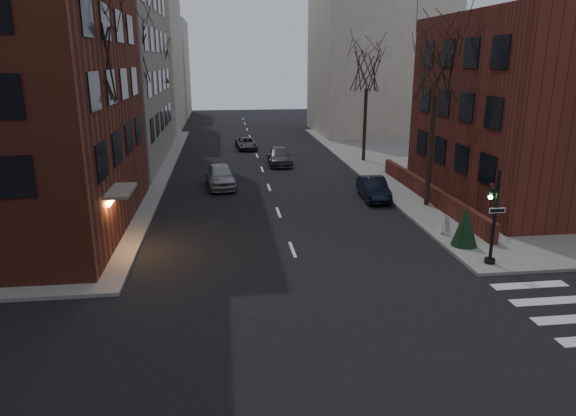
# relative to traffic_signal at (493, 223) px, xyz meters

# --- Properties ---
(building_right_brick) EXTENTS (12.00, 14.00, 11.00)m
(building_right_brick) POSITION_rel_traffic_signal_xyz_m (8.56, 10.01, 3.59)
(building_right_brick) COLOR #592119
(building_right_brick) RESTS_ON ground
(low_wall_right) EXTENTS (0.35, 16.00, 1.00)m
(low_wall_right) POSITION_rel_traffic_signal_xyz_m (1.36, 10.01, -1.26)
(low_wall_right) COLOR #592119
(low_wall_right) RESTS_ON sidewalk_far_right
(building_distant_la) EXTENTS (14.00, 16.00, 18.00)m
(building_distant_la) POSITION_rel_traffic_signal_xyz_m (-22.94, 46.01, 7.09)
(building_distant_la) COLOR beige
(building_distant_la) RESTS_ON ground
(building_distant_ra) EXTENTS (14.00, 14.00, 16.00)m
(building_distant_ra) POSITION_rel_traffic_signal_xyz_m (7.06, 41.01, 6.09)
(building_distant_ra) COLOR beige
(building_distant_ra) RESTS_ON ground
(building_distant_lb) EXTENTS (10.00, 12.00, 14.00)m
(building_distant_lb) POSITION_rel_traffic_signal_xyz_m (-20.94, 63.01, 5.09)
(building_distant_lb) COLOR beige
(building_distant_lb) RESTS_ON ground
(traffic_signal) EXTENTS (0.76, 0.44, 4.00)m
(traffic_signal) POSITION_rel_traffic_signal_xyz_m (0.00, 0.00, 0.00)
(traffic_signal) COLOR black
(traffic_signal) RESTS_ON sidewalk_far_right
(tree_left_a) EXTENTS (4.18, 4.18, 10.26)m
(tree_left_a) POSITION_rel_traffic_signal_xyz_m (-16.74, 5.01, 6.56)
(tree_left_a) COLOR #2D231C
(tree_left_a) RESTS_ON sidewalk_far_left
(tree_left_b) EXTENTS (4.40, 4.40, 10.80)m
(tree_left_b) POSITION_rel_traffic_signal_xyz_m (-16.74, 17.01, 7.00)
(tree_left_b) COLOR #2D231C
(tree_left_b) RESTS_ON sidewalk_far_left
(tree_left_c) EXTENTS (3.96, 3.96, 9.72)m
(tree_left_c) POSITION_rel_traffic_signal_xyz_m (-16.74, 31.01, 6.12)
(tree_left_c) COLOR #2D231C
(tree_left_c) RESTS_ON sidewalk_far_left
(tree_right_a) EXTENTS (3.96, 3.96, 9.72)m
(tree_right_a) POSITION_rel_traffic_signal_xyz_m (0.86, 9.01, 6.12)
(tree_right_a) COLOR #2D231C
(tree_right_a) RESTS_ON sidewalk_far_right
(tree_right_b) EXTENTS (3.74, 3.74, 9.18)m
(tree_right_b) POSITION_rel_traffic_signal_xyz_m (0.86, 23.01, 5.68)
(tree_right_b) COLOR #2D231C
(tree_right_b) RESTS_ON sidewalk_far_right
(streetlamp_near) EXTENTS (0.36, 0.36, 6.28)m
(streetlamp_near) POSITION_rel_traffic_signal_xyz_m (-16.14, 13.01, 2.33)
(streetlamp_near) COLOR black
(streetlamp_near) RESTS_ON sidewalk_far_left
(streetlamp_far) EXTENTS (0.36, 0.36, 6.28)m
(streetlamp_far) POSITION_rel_traffic_signal_xyz_m (-16.14, 33.01, 2.33)
(streetlamp_far) COLOR black
(streetlamp_far) RESTS_ON sidewalk_far_left
(parked_sedan) EXTENTS (1.67, 4.19, 1.35)m
(parked_sedan) POSITION_rel_traffic_signal_xyz_m (-1.74, 11.18, -1.23)
(parked_sedan) COLOR black
(parked_sedan) RESTS_ON ground
(car_lane_silver) EXTENTS (2.27, 4.78, 1.58)m
(car_lane_silver) POSITION_rel_traffic_signal_xyz_m (-11.20, 15.47, -1.12)
(car_lane_silver) COLOR gray
(car_lane_silver) RESTS_ON ground
(car_lane_gray) EXTENTS (2.13, 4.81, 1.37)m
(car_lane_gray) POSITION_rel_traffic_signal_xyz_m (-6.33, 22.83, -1.22)
(car_lane_gray) COLOR #3F3F44
(car_lane_gray) RESTS_ON ground
(car_lane_far) EXTENTS (2.16, 4.14, 1.11)m
(car_lane_far) POSITION_rel_traffic_signal_xyz_m (-8.74, 30.64, -1.35)
(car_lane_far) COLOR #39393E
(car_lane_far) RESTS_ON ground
(sandwich_board) EXTENTS (0.42, 0.58, 0.90)m
(sandwich_board) POSITION_rel_traffic_signal_xyz_m (-0.24, 4.02, -1.31)
(sandwich_board) COLOR silver
(sandwich_board) RESTS_ON sidewalk_far_right
(evergreen_shrub) EXTENTS (1.49, 1.49, 1.95)m
(evergreen_shrub) POSITION_rel_traffic_signal_xyz_m (-0.07, 2.16, -0.78)
(evergreen_shrub) COLOR black
(evergreen_shrub) RESTS_ON sidewalk_far_right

